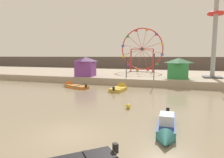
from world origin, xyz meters
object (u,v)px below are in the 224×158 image
motorboat_teal_painted (166,127)px  ferris_wheel_red_frame (142,50)px  drop_tower_steel_tower (215,37)px  motorboat_orange_hull (72,86)px  promenade_lamp_near (126,63)px  promenade_lamp_far (154,62)px  carnival_booth_green_kiosk (178,68)px  mooring_buoy_orange (128,106)px  motorboat_mustard_yellow (120,88)px  carnival_booth_purple_stall (85,66)px

motorboat_teal_painted → ferris_wheel_red_frame: bearing=-168.7°
ferris_wheel_red_frame → drop_tower_steel_tower: (13.21, -8.36, 1.76)m
motorboat_orange_hull → drop_tower_steel_tower: drop_tower_steel_tower is taller
ferris_wheel_red_frame → motorboat_orange_hull: bearing=-111.7°
ferris_wheel_red_frame → promenade_lamp_near: ferris_wheel_red_frame is taller
motorboat_orange_hull → motorboat_teal_painted: size_ratio=0.95×
promenade_lamp_far → promenade_lamp_near: bearing=170.9°
drop_tower_steel_tower → motorboat_orange_hull: bearing=-153.8°
carnival_booth_green_kiosk → promenade_lamp_near: 8.47m
carnival_booth_green_kiosk → mooring_buoy_orange: (-4.27, -16.75, -2.56)m
drop_tower_steel_tower → mooring_buoy_orange: (-9.67, -19.32, -7.56)m
drop_tower_steel_tower → motorboat_teal_painted: bearing=-104.4°
motorboat_mustard_yellow → carnival_booth_purple_stall: 10.46m
motorboat_mustard_yellow → mooring_buoy_orange: size_ratio=8.76×
carnival_booth_purple_stall → mooring_buoy_orange: 19.06m
motorboat_orange_hull → carnival_booth_purple_stall: 6.40m
motorboat_teal_painted → drop_tower_steel_tower: bearing=164.5°
drop_tower_steel_tower → mooring_buoy_orange: 22.90m
motorboat_orange_hull → carnival_booth_purple_stall: carnival_booth_purple_stall is taller
carnival_booth_green_kiosk → drop_tower_steel_tower: bearing=29.1°
motorboat_teal_painted → mooring_buoy_orange: 5.82m
motorboat_mustard_yellow → motorboat_teal_painted: motorboat_teal_painted is taller
motorboat_orange_hull → ferris_wheel_red_frame: size_ratio=0.52×
motorboat_mustard_yellow → promenade_lamp_near: (-0.46, 5.16, 3.28)m
motorboat_teal_painted → drop_tower_steel_tower: size_ratio=0.41×
promenade_lamp_near → mooring_buoy_orange: (3.76, -14.17, -3.29)m
motorboat_teal_painted → promenade_lamp_far: promenade_lamp_far is taller
promenade_lamp_near → promenade_lamp_far: size_ratio=0.88×
promenade_lamp_near → promenade_lamp_far: 4.58m
motorboat_orange_hull → carnival_booth_purple_stall: (-0.58, 5.80, 2.65)m
motorboat_teal_painted → promenade_lamp_far: size_ratio=1.28×
ferris_wheel_red_frame → promenade_lamp_far: bearing=-73.2°
motorboat_teal_painted → ferris_wheel_red_frame: ferris_wheel_red_frame is taller
motorboat_mustard_yellow → motorboat_teal_painted: bearing=-147.7°
carnival_booth_green_kiosk → promenade_lamp_near: bearing=-158.6°
motorboat_mustard_yellow → carnival_booth_purple_stall: size_ratio=1.06×
motorboat_mustard_yellow → motorboat_teal_painted: (6.82, -13.64, 0.13)m
motorboat_teal_painted → motorboat_orange_hull: bearing=-134.9°
motorboat_orange_hull → mooring_buoy_orange: motorboat_orange_hull is taller
motorboat_mustard_yellow → motorboat_orange_hull: bearing=94.2°
promenade_lamp_near → promenade_lamp_far: promenade_lamp_far is taller
motorboat_mustard_yellow → drop_tower_steel_tower: 18.22m
carnival_booth_green_kiosk → motorboat_mustard_yellow: bearing=-130.8°
carnival_booth_green_kiosk → mooring_buoy_orange: size_ratio=8.92×
motorboat_orange_hull → motorboat_mustard_yellow: 7.57m
motorboat_mustard_yellow → drop_tower_steel_tower: size_ratio=0.29×
carnival_booth_green_kiosk → carnival_booth_purple_stall: bearing=-170.1°
drop_tower_steel_tower → carnival_booth_green_kiosk: (-5.40, -2.57, -5.00)m
ferris_wheel_red_frame → mooring_buoy_orange: size_ratio=22.40×
drop_tower_steel_tower → ferris_wheel_red_frame: bearing=147.7°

